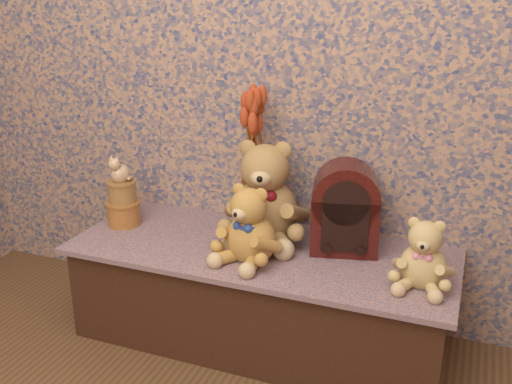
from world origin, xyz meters
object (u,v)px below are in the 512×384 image
at_px(teddy_large, 266,186).
at_px(teddy_medium, 251,220).
at_px(cathedral_radio, 345,207).
at_px(ceramic_vase, 253,209).
at_px(biscuit_tin_lower, 124,213).
at_px(cat_figurine, 120,168).
at_px(teddy_small, 425,250).

xyz_separation_m(teddy_large, teddy_medium, (0.02, -0.20, -0.06)).
xyz_separation_m(teddy_large, cathedral_radio, (0.31, 0.00, -0.04)).
height_order(teddy_medium, ceramic_vase, teddy_medium).
relative_size(teddy_medium, biscuit_tin_lower, 2.26).
xyz_separation_m(teddy_medium, biscuit_tin_lower, (-0.61, 0.11, -0.10)).
distance_m(teddy_large, ceramic_vase, 0.14).
relative_size(ceramic_vase, cat_figurine, 1.64).
bearing_deg(cathedral_radio, teddy_small, -44.09).
bearing_deg(teddy_large, teddy_small, -26.26).
distance_m(teddy_medium, cathedral_radio, 0.35).
height_order(teddy_large, cat_figurine, teddy_large).
distance_m(teddy_large, teddy_small, 0.64).
xyz_separation_m(cathedral_radio, ceramic_vase, (-0.38, 0.04, -0.07)).
distance_m(teddy_large, biscuit_tin_lower, 0.62).
bearing_deg(teddy_small, biscuit_tin_lower, 178.12).
xyz_separation_m(ceramic_vase, biscuit_tin_lower, (-0.52, -0.13, -0.05)).
height_order(teddy_medium, cat_figurine, same).
distance_m(cathedral_radio, ceramic_vase, 0.39).
bearing_deg(teddy_medium, biscuit_tin_lower, -177.26).
bearing_deg(teddy_large, biscuit_tin_lower, 178.10).
bearing_deg(ceramic_vase, teddy_large, -29.19).
bearing_deg(teddy_medium, cat_figurine, -177.26).
relative_size(teddy_medium, cat_figurine, 2.58).
distance_m(biscuit_tin_lower, cat_figurine, 0.20).
xyz_separation_m(teddy_medium, cat_figurine, (-0.61, 0.11, 0.09)).
bearing_deg(teddy_large, ceramic_vase, 140.38).
relative_size(teddy_small, cathedral_radio, 0.75).
bearing_deg(cat_figurine, teddy_medium, -0.59).
distance_m(teddy_medium, ceramic_vase, 0.26).
height_order(teddy_medium, teddy_small, teddy_medium).
bearing_deg(biscuit_tin_lower, cat_figurine, 0.00).
bearing_deg(cat_figurine, cathedral_radio, 15.60).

